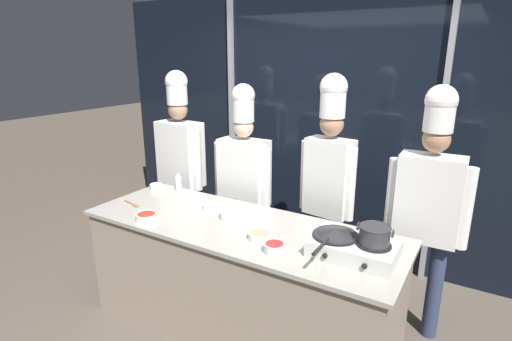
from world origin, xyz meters
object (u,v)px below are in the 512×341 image
squeeze_bottle_clear (178,182)px  prep_bowl_bell_pepper (274,247)px  portable_stove (354,248)px  chef_pastry (429,199)px  prep_bowl_bean_sprouts (156,186)px  prep_bowl_noodles (209,206)px  chef_line (329,172)px  prep_bowl_mushrooms (260,235)px  frying_pan (336,232)px  prep_bowl_chili_flakes (146,216)px  chef_sous (244,173)px  stock_pot (375,235)px  serving_spoon_slotted (134,205)px  chef_head (180,155)px  prep_bowl_rice (230,214)px

squeeze_bottle_clear → prep_bowl_bell_pepper: size_ratio=1.17×
portable_stove → chef_pastry: size_ratio=0.27×
portable_stove → prep_bowl_bean_sprouts: bearing=171.1°
prep_bowl_noodles → chef_line: chef_line is taller
prep_bowl_noodles → prep_bowl_mushrooms: bearing=-22.4°
chef_pastry → frying_pan: bearing=58.1°
chef_pastry → prep_bowl_chili_flakes: bearing=26.3°
prep_bowl_mushrooms → prep_bowl_bell_pepper: size_ratio=1.14×
frying_pan → prep_bowl_noodles: frying_pan is taller
squeeze_bottle_clear → chef_pastry: size_ratio=0.09×
prep_bowl_bean_sprouts → chef_line: size_ratio=0.06×
prep_bowl_mushrooms → chef_sous: (-0.64, 0.80, 0.13)m
stock_pot → chef_line: bearing=127.3°
chef_sous → prep_bowl_noodles: bearing=92.5°
prep_bowl_bean_sprouts → prep_bowl_chili_flakes: bearing=-51.3°
squeeze_bottle_clear → serving_spoon_slotted: (-0.07, -0.47, -0.07)m
chef_head → prep_bowl_mushrooms: bearing=153.9°
prep_bowl_mushrooms → portable_stove: bearing=7.6°
portable_stove → chef_line: bearing=121.3°
prep_bowl_chili_flakes → prep_bowl_noodles: (0.27, 0.42, -0.01)m
prep_bowl_noodles → prep_bowl_bean_sprouts: bearing=169.7°
prep_bowl_mushrooms → chef_sous: bearing=128.8°
prep_bowl_chili_flakes → chef_sous: (0.26, 0.96, 0.13)m
serving_spoon_slotted → chef_pastry: bearing=20.8°
prep_bowl_bean_sprouts → chef_sous: bearing=30.1°
prep_bowl_noodles → prep_bowl_bell_pepper: prep_bowl_bell_pepper is taller
stock_pot → squeeze_bottle_clear: bearing=168.5°
frying_pan → chef_head: chef_head is taller
prep_bowl_chili_flakes → chef_pastry: chef_pastry is taller
prep_bowl_bean_sprouts → chef_sous: chef_sous is taller
portable_stove → prep_bowl_rice: bearing=174.1°
serving_spoon_slotted → chef_sous: 0.99m
serving_spoon_slotted → chef_pastry: chef_pastry is taller
stock_pot → prep_bowl_noodles: stock_pot is taller
prep_bowl_bell_pepper → chef_sous: bearing=131.8°
prep_bowl_chili_flakes → prep_bowl_bell_pepper: size_ratio=1.12×
stock_pot → chef_head: size_ratio=0.11×
chef_line → stock_pot: bearing=135.6°
portable_stove → prep_bowl_mushrooms: size_ratio=3.12×
stock_pot → chef_pastry: chef_pastry is taller
chef_line → chef_pastry: size_ratio=1.03×
frying_pan → prep_bowl_bean_sprouts: bearing=170.4°
prep_bowl_chili_flakes → chef_line: 1.48m
squeeze_bottle_clear → stock_pot: bearing=-11.5°
prep_bowl_noodles → squeeze_bottle_clear: bearing=158.0°
portable_stove → chef_sous: chef_sous is taller
portable_stove → chef_sous: size_ratio=0.28×
prep_bowl_chili_flakes → prep_bowl_rice: bearing=33.2°
prep_bowl_mushrooms → chef_line: bearing=80.0°
frying_pan → prep_bowl_rice: 0.88m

